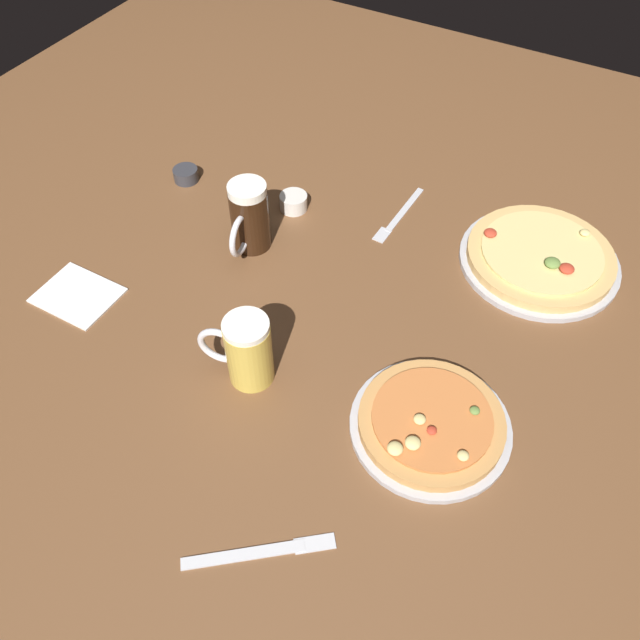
{
  "coord_description": "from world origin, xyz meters",
  "views": [
    {
      "loc": [
        0.37,
        -0.67,
        0.93
      ],
      "look_at": [
        0.0,
        0.0,
        0.02
      ],
      "focal_mm": 36.36,
      "sensor_mm": 36.0,
      "label": 1
    }
  ],
  "objects": [
    {
      "name": "pizza_plate_far",
      "position": [
        0.3,
        0.36,
        0.02
      ],
      "size": [
        0.32,
        0.32,
        0.05
      ],
      "color": "#B2B2B7",
      "rests_on": "ground_plane"
    },
    {
      "name": "ramekin_butter",
      "position": [
        -0.48,
        0.23,
        0.01
      ],
      "size": [
        0.06,
        0.06,
        0.03
      ],
      "primitive_type": "cylinder",
      "color": "#333338",
      "rests_on": "ground_plane"
    },
    {
      "name": "ramekin_sauce",
      "position": [
        -0.21,
        0.27,
        0.02
      ],
      "size": [
        0.06,
        0.06,
        0.03
      ],
      "primitive_type": "cylinder",
      "color": "silver",
      "rests_on": "ground_plane"
    },
    {
      "name": "fork_left",
      "position": [
        -0.01,
        0.35,
        0.0
      ],
      "size": [
        0.03,
        0.2,
        0.01
      ],
      "color": "silver",
      "rests_on": "ground_plane"
    },
    {
      "name": "pizza_plate_near",
      "position": [
        0.26,
        -0.1,
        0.02
      ],
      "size": [
        0.26,
        0.26,
        0.05
      ],
      "color": "#B2B2B7",
      "rests_on": "ground_plane"
    },
    {
      "name": "napkin_folded",
      "position": [
        -0.45,
        -0.16,
        0.0
      ],
      "size": [
        0.15,
        0.12,
        0.01
      ],
      "primitive_type": "cube",
      "rotation": [
        0.0,
        0.0,
        0.0
      ],
      "color": "white",
      "rests_on": "ground_plane"
    },
    {
      "name": "knife_right",
      "position": [
        0.13,
        -0.41,
        0.0
      ],
      "size": [
        0.19,
        0.15,
        0.01
      ],
      "color": "silver",
      "rests_on": "ground_plane"
    },
    {
      "name": "ground_plane",
      "position": [
        0.0,
        0.0,
        -0.01
      ],
      "size": [
        2.4,
        2.4,
        0.03
      ],
      "primitive_type": "cube",
      "color": "brown"
    },
    {
      "name": "beer_mug_dark",
      "position": [
        -0.05,
        -0.15,
        0.07
      ],
      "size": [
        0.13,
        0.08,
        0.14
      ],
      "color": "gold",
      "rests_on": "ground_plane"
    },
    {
      "name": "beer_mug_amber",
      "position": [
        -0.23,
        0.12,
        0.07
      ],
      "size": [
        0.08,
        0.13,
        0.15
      ],
      "color": "black",
      "rests_on": "ground_plane"
    }
  ]
}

